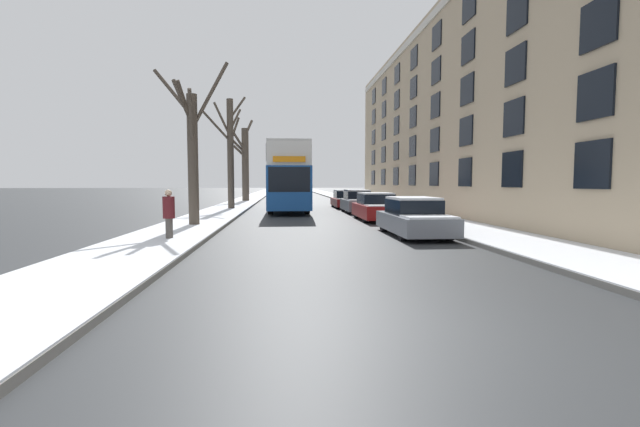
# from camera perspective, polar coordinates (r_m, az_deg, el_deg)

# --- Properties ---
(ground_plane) EXTENTS (320.00, 320.00, 0.00)m
(ground_plane) POSITION_cam_1_polar(r_m,az_deg,el_deg) (5.76, 12.25, -15.39)
(ground_plane) COLOR #303335
(sidewalk_left) EXTENTS (2.91, 130.00, 0.16)m
(sidewalk_left) POSITION_cam_1_polar(r_m,az_deg,el_deg) (58.35, -8.72, 2.27)
(sidewalk_left) COLOR slate
(sidewalk_left) RESTS_ON ground
(sidewalk_right) EXTENTS (2.91, 130.00, 0.16)m
(sidewalk_right) POSITION_cam_1_polar(r_m,az_deg,el_deg) (58.66, 2.25, 2.32)
(sidewalk_right) COLOR slate
(sidewalk_right) RESTS_ON ground
(terrace_facade_right) EXTENTS (9.10, 38.47, 12.10)m
(terrace_facade_right) POSITION_cam_1_polar(r_m,az_deg,el_deg) (29.59, 22.13, 11.85)
(terrace_facade_right) COLOR tan
(terrace_facade_right) RESTS_ON ground
(bare_tree_left_0) EXTENTS (3.20, 2.02, 7.05)m
(bare_tree_left_0) POSITION_cam_1_polar(r_m,az_deg,el_deg) (18.84, -16.65, 8.20)
(bare_tree_left_0) COLOR #4C4238
(bare_tree_left_0) RESTS_ON ground
(bare_tree_left_1) EXTENTS (2.77, 3.14, 7.86)m
(bare_tree_left_1) POSITION_cam_1_polar(r_m,az_deg,el_deg) (30.28, -11.88, 8.31)
(bare_tree_left_1) COLOR #4C4238
(bare_tree_left_1) RESTS_ON ground
(bare_tree_left_2) EXTENTS (2.37, 2.44, 8.18)m
(bare_tree_left_2) POSITION_cam_1_polar(r_m,az_deg,el_deg) (42.92, -10.01, 6.75)
(bare_tree_left_2) COLOR #4C4238
(bare_tree_left_2) RESTS_ON ground
(double_decker_bus) EXTENTS (2.60, 11.77, 4.36)m
(double_decker_bus) POSITION_cam_1_polar(r_m,az_deg,el_deg) (29.63, -4.26, 5.18)
(double_decker_bus) COLOR #194C99
(double_decker_bus) RESTS_ON ground
(parked_car_0) EXTENTS (1.82, 4.45, 1.40)m
(parked_car_0) POSITION_cam_1_polar(r_m,az_deg,el_deg) (15.82, 12.42, -0.58)
(parked_car_0) COLOR slate
(parked_car_0) RESTS_ON ground
(parked_car_1) EXTENTS (1.82, 4.41, 1.41)m
(parked_car_1) POSITION_cam_1_polar(r_m,az_deg,el_deg) (22.01, 7.48, 0.80)
(parked_car_1) COLOR maroon
(parked_car_1) RESTS_ON ground
(parked_car_2) EXTENTS (1.69, 4.13, 1.47)m
(parked_car_2) POSITION_cam_1_polar(r_m,az_deg,el_deg) (27.55, 4.98, 1.52)
(parked_car_2) COLOR slate
(parked_car_2) RESTS_ON ground
(parked_car_3) EXTENTS (1.84, 4.49, 1.36)m
(parked_car_3) POSITION_cam_1_polar(r_m,az_deg,el_deg) (32.74, 3.41, 1.86)
(parked_car_3) COLOR maroon
(parked_car_3) RESTS_ON ground
(oncoming_van) EXTENTS (2.08, 5.03, 2.39)m
(oncoming_van) POSITION_cam_1_polar(r_m,az_deg,el_deg) (45.48, -5.33, 3.31)
(oncoming_van) COLOR white
(oncoming_van) RESTS_ON ground
(pedestrian_left_sidewalk) EXTENTS (0.37, 0.37, 1.70)m
(pedestrian_left_sidewalk) POSITION_cam_1_polar(r_m,az_deg,el_deg) (14.38, -19.50, -0.03)
(pedestrian_left_sidewalk) COLOR #4C4742
(pedestrian_left_sidewalk) RESTS_ON ground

